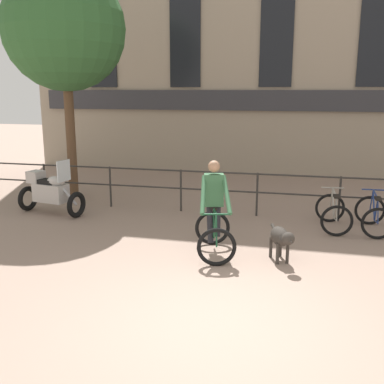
{
  "coord_description": "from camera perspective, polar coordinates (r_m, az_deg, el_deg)",
  "views": [
    {
      "loc": [
        0.92,
        -5.26,
        2.95
      ],
      "look_at": [
        -1.03,
        2.86,
        1.05
      ],
      "focal_mm": 42.0,
      "sensor_mm": 36.0,
      "label": 1
    }
  ],
  "objects": [
    {
      "name": "dog",
      "position": [
        7.99,
        11.26,
        -5.72
      ],
      "size": [
        0.51,
        0.93,
        0.64
      ],
      "rotation": [
        0.0,
        0.0,
        0.41
      ],
      "color": "#332D28",
      "rests_on": "ground_plane"
    },
    {
      "name": "canal_railing",
      "position": [
        10.74,
        8.29,
        0.63
      ],
      "size": [
        15.05,
        0.05,
        1.05
      ],
      "color": "#2D2B28",
      "rests_on": "ground_plane"
    },
    {
      "name": "parked_bicycle_near_lamp",
      "position": [
        10.17,
        17.51,
        -2.55
      ],
      "size": [
        0.74,
        1.15,
        0.86
      ],
      "rotation": [
        0.0,
        0.0,
        3.21
      ],
      "color": "black",
      "rests_on": "ground_plane"
    },
    {
      "name": "ground_plane",
      "position": [
        6.1,
        3.27,
        -16.12
      ],
      "size": [
        60.0,
        60.0,
        0.0
      ],
      "primitive_type": "plane",
      "color": "gray"
    },
    {
      "name": "parked_bicycle_mid_left",
      "position": [
        10.27,
        22.09,
        -2.77
      ],
      "size": [
        0.67,
        1.12,
        0.86
      ],
      "rotation": [
        0.0,
        0.0,
        3.15
      ],
      "color": "black",
      "rests_on": "ground_plane"
    },
    {
      "name": "building_facade",
      "position": [
        16.5,
        10.92,
        21.93
      ],
      "size": [
        18.0,
        0.72,
        11.3
      ],
      "color": "gray",
      "rests_on": "ground_plane"
    },
    {
      "name": "parked_motorcycle",
      "position": [
        11.36,
        -17.55,
        0.08
      ],
      "size": [
        1.72,
        0.92,
        1.35
      ],
      "rotation": [
        0.0,
        0.0,
        1.38
      ],
      "color": "black",
      "rests_on": "ground_plane"
    },
    {
      "name": "tree_canalside_left",
      "position": [
        13.0,
        -15.9,
        19.2
      ],
      "size": [
        3.23,
        3.23,
        6.13
      ],
      "color": "brown",
      "rests_on": "ground_plane"
    },
    {
      "name": "cyclist_with_bike",
      "position": [
        8.23,
        2.83,
        -2.61
      ],
      "size": [
        0.95,
        1.3,
        1.7
      ],
      "rotation": [
        0.0,
        0.0,
        0.26
      ],
      "color": "black",
      "rests_on": "ground_plane"
    }
  ]
}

